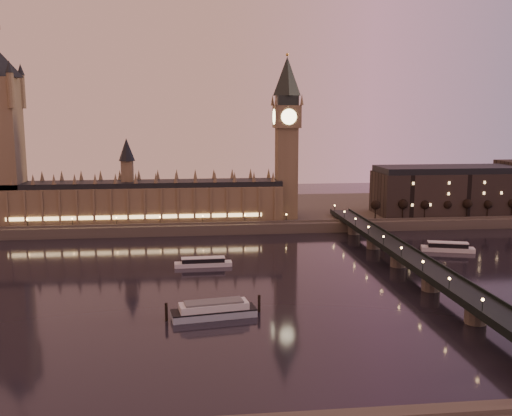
# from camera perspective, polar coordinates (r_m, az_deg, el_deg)

# --- Properties ---
(ground) EXTENTS (700.00, 700.00, 0.00)m
(ground) POSITION_cam_1_polar(r_m,az_deg,el_deg) (249.12, -4.80, -7.61)
(ground) COLOR black
(ground) RESTS_ON ground
(far_embankment) EXTENTS (560.00, 130.00, 6.00)m
(far_embankment) POSITION_cam_1_polar(r_m,az_deg,el_deg) (410.78, -1.30, -0.39)
(far_embankment) COLOR #423D35
(far_embankment) RESTS_ON ground
(palace_of_westminster) EXTENTS (180.00, 26.62, 52.00)m
(palace_of_westminster) POSITION_cam_1_polar(r_m,az_deg,el_deg) (364.40, -11.74, 1.15)
(palace_of_westminster) COLOR brown
(palace_of_westminster) RESTS_ON ground
(victoria_tower) EXTENTS (31.68, 31.68, 118.00)m
(victoria_tower) POSITION_cam_1_polar(r_m,az_deg,el_deg) (376.92, -24.25, 7.52)
(victoria_tower) COLOR brown
(victoria_tower) RESTS_ON ground
(big_ben) EXTENTS (17.68, 17.68, 104.00)m
(big_ben) POSITION_cam_1_polar(r_m,az_deg,el_deg) (364.30, 3.09, 8.00)
(big_ben) COLOR brown
(big_ben) RESTS_ON ground
(westminster_bridge) EXTENTS (13.20, 260.00, 15.30)m
(westminster_bridge) POSITION_cam_1_polar(r_m,az_deg,el_deg) (266.07, 15.41, -5.58)
(westminster_bridge) COLOR black
(westminster_bridge) RESTS_ON ground
(city_block) EXTENTS (155.00, 45.00, 34.00)m
(city_block) POSITION_cam_1_polar(r_m,az_deg,el_deg) (423.34, 21.98, 1.86)
(city_block) COLOR black
(city_block) RESTS_ON ground
(bare_tree_0) EXTENTS (5.60, 5.60, 11.39)m
(bare_tree_0) POSITION_cam_1_polar(r_m,az_deg,el_deg) (370.96, 12.02, 0.15)
(bare_tree_0) COLOR black
(bare_tree_0) RESTS_ON ground
(bare_tree_1) EXTENTS (5.60, 5.60, 11.39)m
(bare_tree_1) POSITION_cam_1_polar(r_m,az_deg,el_deg) (376.03, 14.22, 0.19)
(bare_tree_1) COLOR black
(bare_tree_1) RESTS_ON ground
(bare_tree_2) EXTENTS (5.60, 5.60, 11.39)m
(bare_tree_2) POSITION_cam_1_polar(r_m,az_deg,el_deg) (381.64, 16.36, 0.23)
(bare_tree_2) COLOR black
(bare_tree_2) RESTS_ON ground
(bare_tree_3) EXTENTS (5.60, 5.60, 11.39)m
(bare_tree_3) POSITION_cam_1_polar(r_m,az_deg,el_deg) (387.76, 18.43, 0.27)
(bare_tree_3) COLOR black
(bare_tree_3) RESTS_ON ground
(bare_tree_4) EXTENTS (5.60, 5.60, 11.39)m
(bare_tree_4) POSITION_cam_1_polar(r_m,az_deg,el_deg) (394.37, 20.44, 0.30)
(bare_tree_4) COLOR black
(bare_tree_4) RESTS_ON ground
(bare_tree_5) EXTENTS (5.60, 5.60, 11.39)m
(bare_tree_5) POSITION_cam_1_polar(r_m,az_deg,el_deg) (401.45, 22.37, 0.34)
(bare_tree_5) COLOR black
(bare_tree_5) RESTS_ON ground
(bare_tree_6) EXTENTS (5.60, 5.60, 11.39)m
(bare_tree_6) POSITION_cam_1_polar(r_m,az_deg,el_deg) (408.98, 24.24, 0.37)
(bare_tree_6) COLOR black
(bare_tree_6) RESTS_ON ground
(cruise_boat_a) EXTENTS (27.72, 6.80, 4.41)m
(cruise_boat_a) POSITION_cam_1_polar(r_m,az_deg,el_deg) (277.32, -5.30, -5.43)
(cruise_boat_a) COLOR silver
(cruise_boat_a) RESTS_ON ground
(cruise_boat_b) EXTENTS (28.17, 14.56, 5.05)m
(cruise_boat_b) POSITION_cam_1_polar(r_m,az_deg,el_deg) (322.38, 18.63, -3.74)
(cruise_boat_b) COLOR silver
(cruise_boat_b) RESTS_ON ground
(moored_barge) EXTENTS (34.89, 13.11, 6.47)m
(moored_barge) POSITION_cam_1_polar(r_m,az_deg,el_deg) (209.66, -4.24, -10.12)
(moored_barge) COLOR #93A6BB
(moored_barge) RESTS_ON ground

